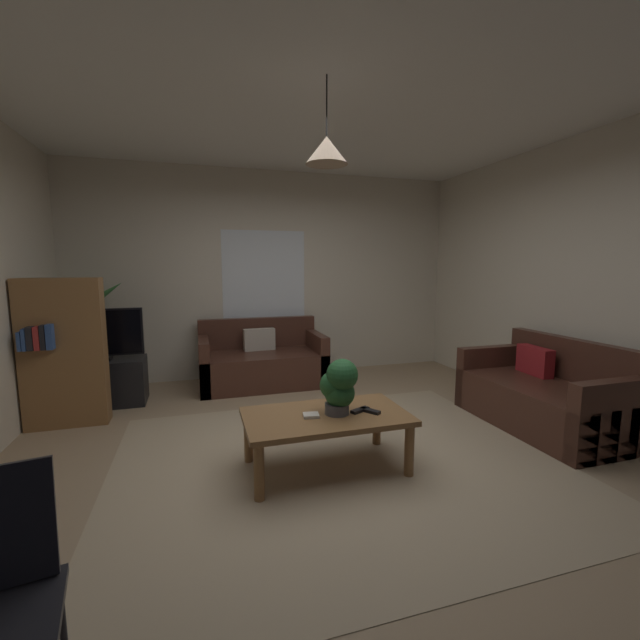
% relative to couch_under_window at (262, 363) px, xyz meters
% --- Properties ---
extents(floor, '(5.16, 5.10, 0.02)m').
position_rel_couch_under_window_xyz_m(floor, '(0.24, -2.07, -0.29)').
color(floor, '#9E8466').
rests_on(floor, ground).
extents(rug, '(3.35, 2.80, 0.01)m').
position_rel_couch_under_window_xyz_m(rug, '(0.24, -2.27, -0.27)').
color(rug, tan).
rests_on(rug, ground).
extents(wall_back, '(5.28, 0.06, 2.77)m').
position_rel_couch_under_window_xyz_m(wall_back, '(0.24, 0.51, 1.11)').
color(wall_back, beige).
rests_on(wall_back, ground).
extents(wall_right, '(0.06, 5.10, 2.77)m').
position_rel_couch_under_window_xyz_m(wall_right, '(2.85, -2.07, 1.11)').
color(wall_right, beige).
rests_on(wall_right, ground).
extents(ceiling, '(5.16, 5.10, 0.02)m').
position_rel_couch_under_window_xyz_m(ceiling, '(0.24, -2.07, 2.50)').
color(ceiling, white).
extents(window_pane, '(1.12, 0.01, 1.20)m').
position_rel_couch_under_window_xyz_m(window_pane, '(0.13, 0.47, 1.10)').
color(window_pane, white).
extents(couch_under_window, '(1.54, 0.83, 0.82)m').
position_rel_couch_under_window_xyz_m(couch_under_window, '(0.00, 0.00, 0.00)').
color(couch_under_window, '#47281E').
rests_on(couch_under_window, ground).
extents(couch_right_side, '(0.83, 1.49, 0.82)m').
position_rel_couch_under_window_xyz_m(couch_right_side, '(2.34, -2.14, 0.00)').
color(couch_right_side, '#47281E').
rests_on(couch_right_side, ground).
extents(coffee_table, '(1.20, 0.67, 0.43)m').
position_rel_couch_under_window_xyz_m(coffee_table, '(0.12, -2.32, 0.09)').
color(coffee_table, olive).
rests_on(coffee_table, ground).
extents(book_on_table_0, '(0.13, 0.11, 0.02)m').
position_rel_couch_under_window_xyz_m(book_on_table_0, '(-0.00, -2.35, 0.16)').
color(book_on_table_0, beige).
rests_on(book_on_table_0, coffee_table).
extents(remote_on_table_0, '(0.13, 0.16, 0.02)m').
position_rel_couch_under_window_xyz_m(remote_on_table_0, '(0.44, -2.39, 0.16)').
color(remote_on_table_0, black).
rests_on(remote_on_table_0, coffee_table).
extents(remote_on_table_1, '(0.17, 0.11, 0.02)m').
position_rel_couch_under_window_xyz_m(remote_on_table_1, '(0.38, -2.35, 0.16)').
color(remote_on_table_1, black).
rests_on(remote_on_table_1, coffee_table).
extents(potted_plant_on_table, '(0.27, 0.27, 0.42)m').
position_rel_couch_under_window_xyz_m(potted_plant_on_table, '(0.21, -2.35, 0.36)').
color(potted_plant_on_table, '#4C4C51').
rests_on(potted_plant_on_table, coffee_table).
extents(tv_stand, '(0.90, 0.44, 0.50)m').
position_rel_couch_under_window_xyz_m(tv_stand, '(-1.79, -0.27, -0.03)').
color(tv_stand, black).
rests_on(tv_stand, ground).
extents(tv, '(0.90, 0.16, 0.56)m').
position_rel_couch_under_window_xyz_m(tv, '(-1.79, -0.30, 0.51)').
color(tv, black).
rests_on(tv, tv_stand).
extents(potted_palm_corner, '(0.80, 0.73, 1.42)m').
position_rel_couch_under_window_xyz_m(potted_palm_corner, '(-1.94, 0.23, 0.31)').
color(potted_palm_corner, brown).
rests_on(potted_palm_corner, ground).
extents(bookshelf_corner, '(0.70, 0.31, 1.40)m').
position_rel_couch_under_window_xyz_m(bookshelf_corner, '(-1.98, -0.81, 0.43)').
color(bookshelf_corner, olive).
rests_on(bookshelf_corner, ground).
extents(pendant_lamp, '(0.29, 0.29, 0.57)m').
position_rel_couch_under_window_xyz_m(pendant_lamp, '(0.12, -2.32, 2.01)').
color(pendant_lamp, black).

